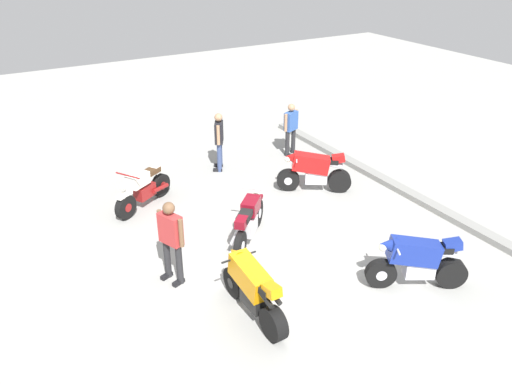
# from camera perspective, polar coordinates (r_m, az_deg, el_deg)

# --- Properties ---
(ground_plane) EXTENTS (40.00, 40.00, 0.00)m
(ground_plane) POSITION_cam_1_polar(r_m,az_deg,el_deg) (10.72, 2.57, -8.15)
(ground_plane) COLOR #9E9E99
(curb_edge) EXTENTS (14.00, 0.30, 0.15)m
(curb_edge) POSITION_cam_1_polar(r_m,az_deg,el_deg) (13.40, 19.41, -1.71)
(curb_edge) COLOR gray
(curb_edge) RESTS_ON ground
(motorcycle_orange_sportbike) EXTENTS (1.95, 0.70, 1.14)m
(motorcycle_orange_sportbike) POSITION_cam_1_polar(r_m,az_deg,el_deg) (9.13, -0.39, -10.62)
(motorcycle_orange_sportbike) COLOR black
(motorcycle_orange_sportbike) RESTS_ON ground
(motorcycle_red_sportbike) EXTENTS (1.22, 1.74, 1.14)m
(motorcycle_red_sportbike) POSITION_cam_1_polar(r_m,az_deg,el_deg) (13.48, 6.45, 2.41)
(motorcycle_red_sportbike) COLOR black
(motorcycle_red_sportbike) RESTS_ON ground
(motorcycle_blue_sportbike) EXTENTS (1.13, 1.79, 1.14)m
(motorcycle_blue_sportbike) POSITION_cam_1_polar(r_m,az_deg,el_deg) (10.28, 17.49, -7.28)
(motorcycle_blue_sportbike) COLOR black
(motorcycle_blue_sportbike) RESTS_ON ground
(motorcycle_cream_vintage) EXTENTS (1.16, 1.74, 1.07)m
(motorcycle_cream_vintage) POSITION_cam_1_polar(r_m,az_deg,el_deg) (12.97, -12.39, 0.36)
(motorcycle_cream_vintage) COLOR black
(motorcycle_cream_vintage) RESTS_ON ground
(motorcycle_maroon_cruiser) EXTENTS (1.57, 1.56, 1.09)m
(motorcycle_maroon_cruiser) POSITION_cam_1_polar(r_m,az_deg,el_deg) (11.21, -0.80, -3.24)
(motorcycle_maroon_cruiser) COLOR black
(motorcycle_maroon_cruiser) RESTS_ON ground
(person_in_blue_shirt) EXTENTS (0.44, 0.62, 1.61)m
(person_in_blue_shirt) POSITION_cam_1_polar(r_m,az_deg,el_deg) (15.64, 3.90, 7.28)
(person_in_blue_shirt) COLOR #262628
(person_in_blue_shirt) RESTS_ON ground
(person_in_red_shirt) EXTENTS (0.65, 0.45, 1.73)m
(person_in_red_shirt) POSITION_cam_1_polar(r_m,az_deg,el_deg) (9.90, -9.42, -4.92)
(person_in_red_shirt) COLOR #262628
(person_in_red_shirt) RESTS_ON ground
(person_in_black_shirt) EXTENTS (0.61, 0.49, 1.68)m
(person_in_black_shirt) POSITION_cam_1_polar(r_m,az_deg,el_deg) (14.59, -4.13, 6.01)
(person_in_black_shirt) COLOR #384772
(person_in_black_shirt) RESTS_ON ground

